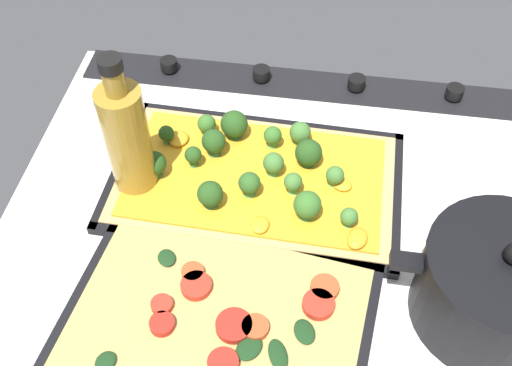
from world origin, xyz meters
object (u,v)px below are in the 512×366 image
object	(u,v)px
baking_tray_front	(255,183)
broccoli_pizza	(255,173)
cooking_pot	(496,288)
oil_bottle	(128,141)
veggie_pizza_back	(220,319)
baking_tray_back	(218,322)

from	to	relation	value
baking_tray_front	broccoli_pizza	world-z (taller)	broccoli_pizza
baking_tray_front	cooking_pot	size ratio (longest dim) A/B	1.66
broccoli_pizza	cooking_pot	world-z (taller)	cooking_pot
oil_bottle	cooking_pot	bearing A→B (deg)	164.51
baking_tray_front	veggie_pizza_back	xyz separation A→B (cm)	(0.87, 21.87, 0.73)
baking_tray_front	cooking_pot	bearing A→B (deg)	152.10
veggie_pizza_back	cooking_pot	xyz separation A→B (cm)	(-30.68, -6.09, 4.69)
baking_tray_back	veggie_pizza_back	bearing A→B (deg)	-167.20
baking_tray_back	veggie_pizza_back	world-z (taller)	veggie_pizza_back
baking_tray_back	oil_bottle	distance (cm)	25.73
veggie_pizza_back	oil_bottle	bearing A→B (deg)	-51.00
veggie_pizza_back	broccoli_pizza	bearing A→B (deg)	-92.08
baking_tray_front	oil_bottle	world-z (taller)	oil_bottle
baking_tray_back	veggie_pizza_back	size ratio (longest dim) A/B	1.07
baking_tray_back	oil_bottle	bearing A→B (deg)	-51.79
baking_tray_front	broccoli_pizza	bearing A→B (deg)	-73.19
broccoli_pizza	oil_bottle	size ratio (longest dim) A/B	1.70
broccoli_pizza	baking_tray_back	bearing A→B (deg)	87.00
broccoli_pizza	baking_tray_back	xyz separation A→B (cm)	(1.16, 22.18, -1.70)
veggie_pizza_back	oil_bottle	size ratio (longest dim) A/B	1.58
baking_tray_front	broccoli_pizza	distance (cm)	1.72
broccoli_pizza	oil_bottle	world-z (taller)	oil_bottle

